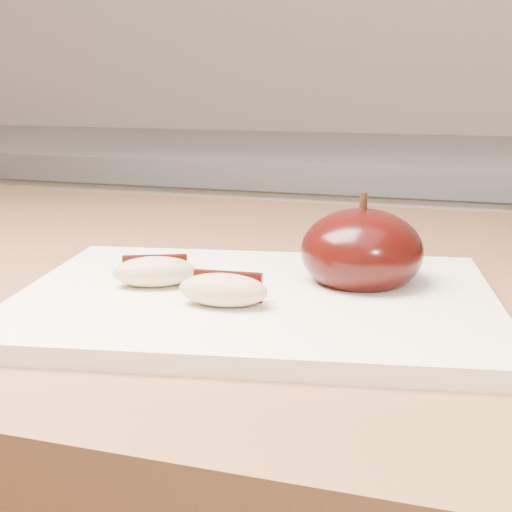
% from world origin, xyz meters
% --- Properties ---
extents(back_cabinet, '(2.40, 0.62, 0.94)m').
position_xyz_m(back_cabinet, '(0.00, 1.20, 0.47)').
color(back_cabinet, silver).
rests_on(back_cabinet, ground).
extents(cutting_board, '(0.35, 0.29, 0.01)m').
position_xyz_m(cutting_board, '(0.02, 0.38, 0.91)').
color(cutting_board, white).
rests_on(cutting_board, island_counter).
extents(apple_half, '(0.11, 0.11, 0.07)m').
position_xyz_m(apple_half, '(0.09, 0.43, 0.93)').
color(apple_half, black).
rests_on(apple_half, cutting_board).
extents(apple_wedge_a, '(0.06, 0.05, 0.02)m').
position_xyz_m(apple_wedge_a, '(-0.05, 0.37, 0.92)').
color(apple_wedge_a, tan).
rests_on(apple_wedge_a, cutting_board).
extents(apple_wedge_b, '(0.06, 0.03, 0.02)m').
position_xyz_m(apple_wedge_b, '(0.01, 0.35, 0.92)').
color(apple_wedge_b, tan).
rests_on(apple_wedge_b, cutting_board).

